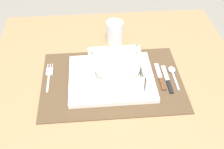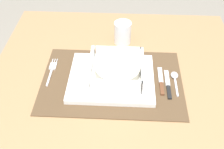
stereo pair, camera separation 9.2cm
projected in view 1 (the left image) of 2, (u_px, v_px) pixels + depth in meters
dining_table at (116, 95)px, 1.05m from camera, size 0.86×0.78×0.73m
placemat at (112, 81)px, 0.94m from camera, size 0.46×0.32×0.00m
serving_plate at (111, 78)px, 0.94m from camera, size 0.27×0.23×0.02m
porridge_bowl at (116, 70)px, 0.92m from camera, size 0.17×0.17×0.06m
fork at (49, 75)px, 0.95m from camera, size 0.02×0.14×0.00m
spoon at (173, 72)px, 0.96m from camera, size 0.02×0.11×0.01m
butter_knife at (168, 81)px, 0.93m from camera, size 0.01×0.13×0.01m
bread_knife at (160, 78)px, 0.94m from camera, size 0.01×0.13×0.01m
drinking_glass at (115, 33)px, 1.08m from camera, size 0.06×0.06×0.08m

